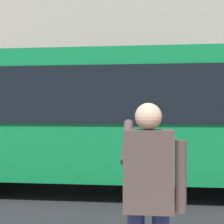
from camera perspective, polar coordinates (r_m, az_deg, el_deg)
ground_plane at (r=7.66m, az=10.05°, el=-13.30°), size 60.00×60.00×0.00m
building_facade_far at (r=14.85m, az=8.22°, el=16.60°), size 28.00×1.55×12.00m
red_bus at (r=7.14m, az=0.43°, el=-0.64°), size 9.05×2.54×3.08m
pedestrian_photographer at (r=2.67m, az=6.64°, el=-13.75°), size 0.53×0.52×1.70m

